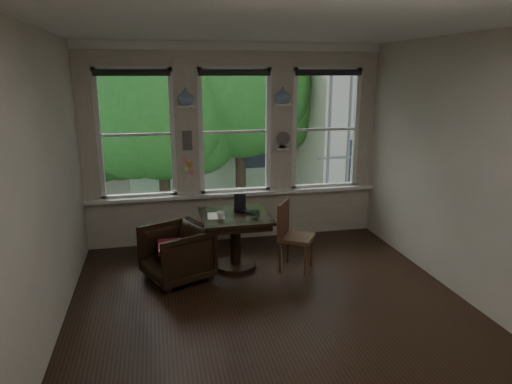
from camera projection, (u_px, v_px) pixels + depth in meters
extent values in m
plane|color=black|center=(270.00, 304.00, 5.23)|extent=(4.50, 4.50, 0.00)
plane|color=silver|center=(272.00, 28.00, 4.47)|extent=(4.50, 4.50, 0.00)
plane|color=beige|center=(235.00, 145.00, 6.97)|extent=(4.50, 0.00, 4.50)
plane|color=beige|center=(364.00, 258.00, 2.73)|extent=(4.50, 0.00, 4.50)
plane|color=beige|center=(45.00, 188.00, 4.38)|extent=(0.00, 4.50, 4.50)
plane|color=beige|center=(458.00, 167.00, 5.32)|extent=(0.00, 4.50, 4.50)
cube|color=white|center=(186.00, 106.00, 6.57)|extent=(0.26, 0.16, 0.03)
cube|color=white|center=(283.00, 105.00, 6.88)|extent=(0.26, 0.16, 0.03)
cube|color=#59544F|center=(187.00, 140.00, 6.73)|extent=(0.14, 0.06, 0.28)
imported|color=silver|center=(186.00, 96.00, 6.54)|extent=(0.24, 0.24, 0.25)
imported|color=silver|center=(283.00, 95.00, 6.84)|extent=(0.24, 0.24, 0.25)
imported|color=black|center=(177.00, 253.00, 5.78)|extent=(1.01, 1.00, 0.70)
cube|color=maroon|center=(176.00, 246.00, 5.75)|extent=(0.45, 0.45, 0.06)
imported|color=black|center=(244.00, 212.00, 6.09)|extent=(0.38, 0.35, 0.03)
imported|color=white|center=(221.00, 215.00, 5.84)|extent=(0.12, 0.12, 0.10)
imported|color=white|center=(255.00, 215.00, 5.86)|extent=(0.16, 0.16, 0.10)
cube|color=black|center=(240.00, 202.00, 6.21)|extent=(0.17, 0.11, 0.22)
cube|color=silver|center=(216.00, 216.00, 5.98)|extent=(0.25, 0.32, 0.00)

